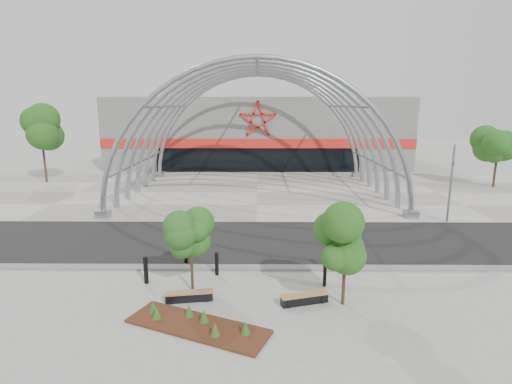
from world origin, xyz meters
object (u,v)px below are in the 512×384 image
(street_tree_1, at_px, (346,237))
(bench_0, at_px, (189,296))
(signal_pole, at_px, (451,182))
(bollard_2, at_px, (217,264))
(street_tree_0, at_px, (191,231))
(bench_1, at_px, (304,299))

(street_tree_1, bearing_deg, bench_0, 178.14)
(signal_pole, height_order, bollard_2, signal_pole)
(signal_pole, height_order, street_tree_0, signal_pole)
(bench_0, relative_size, bench_1, 0.98)
(bench_0, distance_m, bollard_2, 2.51)
(street_tree_0, relative_size, bollard_2, 3.36)
(signal_pole, bearing_deg, bench_0, -144.17)
(street_tree_1, bearing_deg, bollard_2, 152.62)
(bench_0, bearing_deg, bollard_2, 71.53)
(street_tree_0, height_order, street_tree_1, street_tree_1)
(bench_0, bearing_deg, bench_1, -2.15)
(signal_pole, height_order, street_tree_1, signal_pole)
(signal_pole, bearing_deg, street_tree_0, -146.60)
(signal_pole, relative_size, street_tree_1, 1.34)
(bench_0, xyz_separation_m, bollard_2, (0.79, 2.36, 0.32))
(street_tree_1, height_order, bench_1, street_tree_1)
(street_tree_0, xyz_separation_m, bench_0, (0.02, -0.88, -2.27))
(street_tree_0, relative_size, bench_1, 1.83)
(street_tree_1, height_order, bollard_2, street_tree_1)
(bollard_2, bearing_deg, bench_0, -108.47)
(street_tree_1, relative_size, bench_0, 1.99)
(bench_1, bearing_deg, street_tree_0, 166.40)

